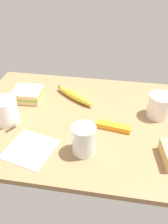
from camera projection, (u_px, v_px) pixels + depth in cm
name	position (u px, v px, depth cm)	size (l,w,h in cm)	color
tabletop	(84.00, 120.00, 92.16)	(90.00, 64.00, 2.00)	#936D47
coffee_mug_black	(160.00, 105.00, 90.39)	(8.89, 11.20, 9.05)	white
coffee_mug_milky	(5.00, 111.00, 87.11)	(11.48, 10.03, 9.70)	white
sandwich_main	(27.00, 94.00, 101.49)	(12.15, 11.01, 4.40)	beige
glass_of_milk	(84.00, 141.00, 74.87)	(7.61, 7.61, 10.02)	silver
banana	(75.00, 95.00, 101.45)	(18.76, 14.54, 3.52)	yellow
snack_bar	(113.00, 127.00, 85.98)	(12.52, 2.83, 2.00)	orange
paper_napkin	(30.00, 149.00, 78.10)	(14.53, 14.53, 0.30)	white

